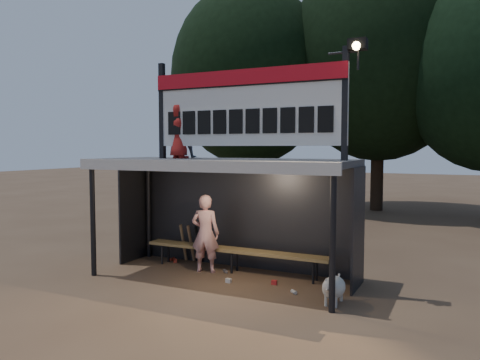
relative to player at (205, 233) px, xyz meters
name	(u,v)px	position (x,y,z in m)	size (l,w,h in m)	color
ground	(222,279)	(0.53, -0.29, -0.80)	(80.00, 80.00, 0.00)	brown
player	(205,233)	(0.00, 0.00, 0.00)	(0.58, 0.38, 1.59)	white
child_a	(184,132)	(-0.49, -0.01, 2.06)	(0.52, 0.41, 1.08)	slate
child_b	(179,131)	(-0.45, -0.24, 2.07)	(0.53, 0.35, 1.09)	maroon
dugout_shelter	(227,183)	(0.53, -0.05, 1.05)	(5.10, 2.08, 2.32)	#414144
scoreboard_assembly	(248,105)	(1.09, -0.30, 2.53)	(4.10, 0.27, 1.99)	black
bench	(234,251)	(0.53, 0.26, -0.36)	(4.00, 0.35, 0.48)	olive
tree_left	(249,76)	(-3.47, 9.71, 4.72)	(6.46, 6.46, 9.27)	#2E2114
tree_mid	(379,56)	(1.53, 11.21, 5.37)	(7.22, 7.22, 10.36)	black
dog	(333,287)	(2.86, -0.82, -0.52)	(0.36, 0.81, 0.49)	silver
bats	(191,243)	(-0.67, 0.53, -0.37)	(0.47, 0.32, 0.84)	#946D45
litter	(239,274)	(0.76, 0.03, -0.76)	(3.76, 1.22, 0.08)	red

